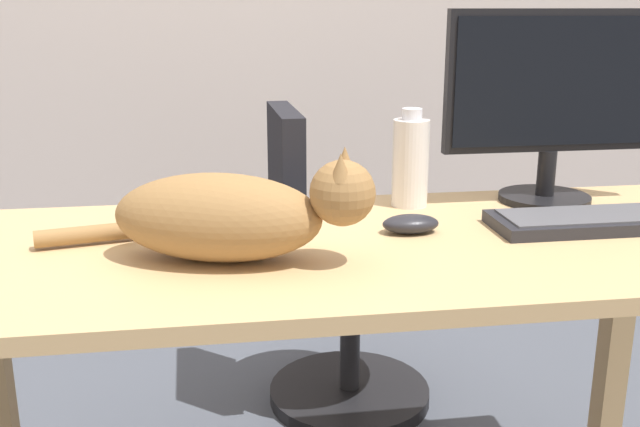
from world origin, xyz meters
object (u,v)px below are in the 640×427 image
(office_chair, at_px, (334,284))
(computer_mouse, at_px, (411,224))
(water_bottle, at_px, (410,161))
(monitor, at_px, (553,99))
(cat, at_px, (231,214))
(keyboard, at_px, (602,220))

(office_chair, height_order, computer_mouse, office_chair)
(office_chair, xyz_separation_m, water_bottle, (0.09, -0.46, 0.46))
(monitor, xyz_separation_m, computer_mouse, (-0.36, -0.18, -0.21))
(office_chair, bearing_deg, monitor, -50.36)
(cat, xyz_separation_m, water_bottle, (0.40, 0.30, 0.02))
(keyboard, xyz_separation_m, cat, (-0.73, -0.08, 0.07))
(keyboard, distance_m, computer_mouse, 0.39)
(office_chair, relative_size, water_bottle, 4.20)
(computer_mouse, bearing_deg, cat, -163.53)
(cat, distance_m, computer_mouse, 0.36)
(keyboard, distance_m, cat, 0.74)
(keyboard, height_order, water_bottle, water_bottle)
(office_chair, xyz_separation_m, monitor, (0.39, -0.48, 0.59))
(water_bottle, bearing_deg, office_chair, 100.60)
(monitor, relative_size, water_bottle, 2.27)
(keyboard, bearing_deg, monitor, 97.52)
(keyboard, bearing_deg, water_bottle, 147.36)
(monitor, height_order, water_bottle, monitor)
(monitor, relative_size, cat, 0.82)
(office_chair, height_order, monitor, monitor)
(keyboard, bearing_deg, office_chair, 121.87)
(monitor, distance_m, cat, 0.77)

